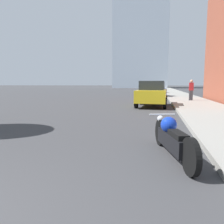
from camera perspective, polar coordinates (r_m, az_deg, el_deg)
sidewalk at (r=41.02m, az=15.62°, el=5.06°), size 3.41×240.00×0.15m
motorcycle at (r=4.81m, az=15.36°, el=-6.48°), size 0.88×2.47×0.82m
parked_car_yellow at (r=15.11m, az=10.43°, el=4.75°), size 2.13×4.29×1.73m
parked_car_blue at (r=25.85m, az=11.82°, el=5.69°), size 1.99×3.96×1.72m
parked_car_black at (r=36.18m, az=11.64°, el=6.06°), size 2.17×4.05×1.54m
parked_car_red at (r=48.93m, az=11.64°, el=6.45°), size 2.00×4.16×1.75m
pedestrian at (r=19.70m, az=19.97°, el=5.51°), size 0.36×0.24×1.74m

